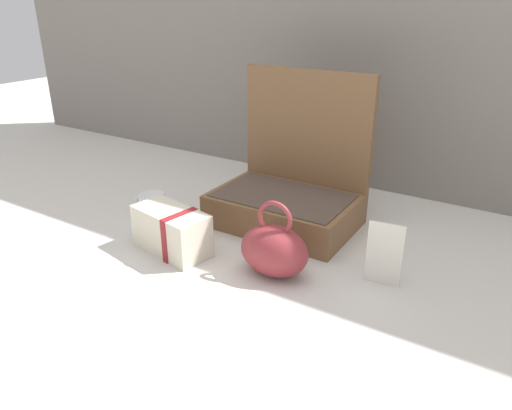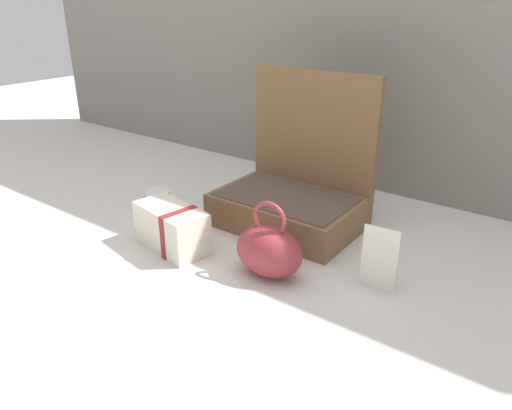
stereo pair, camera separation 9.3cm
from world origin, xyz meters
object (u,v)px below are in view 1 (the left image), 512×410
open_suitcase (290,191)px  coffee_mug (152,206)px  cream_toiletry_bag (172,231)px  teal_pouch_handbag (274,250)px  info_card_left (384,254)px

open_suitcase → coffee_mug: bearing=-149.9°
cream_toiletry_bag → teal_pouch_handbag: bearing=7.7°
coffee_mug → open_suitcase: bearing=30.1°
cream_toiletry_bag → info_card_left: size_ratio=1.45×
coffee_mug → cream_toiletry_bag: bearing=-33.0°
open_suitcase → cream_toiletry_bag: 0.37m
teal_pouch_handbag → cream_toiletry_bag: teal_pouch_handbag is taller
teal_pouch_handbag → cream_toiletry_bag: (-0.29, -0.04, -0.01)m
open_suitcase → cream_toiletry_bag: open_suitcase is taller
teal_pouch_handbag → cream_toiletry_bag: 0.29m
teal_pouch_handbag → cream_toiletry_bag: size_ratio=0.86×
coffee_mug → info_card_left: size_ratio=0.69×
teal_pouch_handbag → info_card_left: 0.26m
open_suitcase → teal_pouch_handbag: 0.31m
open_suitcase → teal_pouch_handbag: bearing=-68.5°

